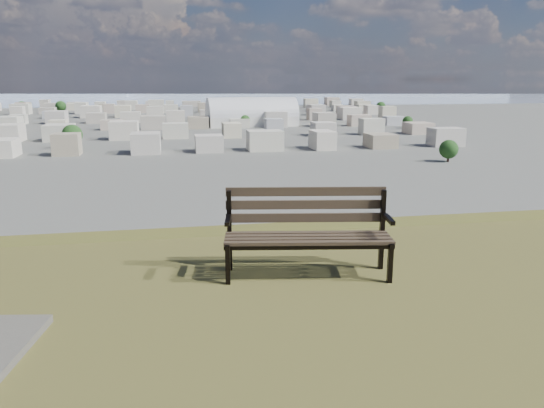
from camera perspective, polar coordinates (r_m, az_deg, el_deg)
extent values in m
cube|color=#3B3122|center=(5.21, 4.05, -4.21)|extent=(1.67, 0.34, 0.03)
cube|color=#3B3122|center=(5.32, 3.94, -3.85)|extent=(1.67, 0.34, 0.03)
cube|color=#3B3122|center=(5.43, 3.83, -3.50)|extent=(1.67, 0.34, 0.03)
cube|color=#3B3122|center=(5.53, 3.73, -3.17)|extent=(1.67, 0.34, 0.03)
cube|color=#3B3122|center=(5.56, 3.68, -1.47)|extent=(1.66, 0.30, 0.09)
cube|color=#3B3122|center=(5.55, 3.68, -0.06)|extent=(1.66, 0.30, 0.09)
cube|color=#3B3122|center=(5.55, 3.68, 1.35)|extent=(1.66, 0.30, 0.09)
cube|color=black|center=(5.25, -4.77, -6.47)|extent=(0.05, 0.06, 0.41)
cube|color=black|center=(5.56, -4.59, -2.90)|extent=(0.05, 0.06, 0.86)
cube|color=black|center=(5.37, -4.70, -4.02)|extent=(0.12, 0.47, 0.05)
cube|color=black|center=(5.26, -4.77, -1.74)|extent=(0.10, 0.34, 0.04)
cube|color=black|center=(5.40, 12.60, -6.19)|extent=(0.05, 0.06, 0.41)
cube|color=black|center=(5.70, 11.76, -2.74)|extent=(0.05, 0.06, 0.86)
cube|color=black|center=(5.51, 12.23, -3.81)|extent=(0.12, 0.47, 0.05)
cube|color=black|center=(5.41, 12.47, -1.60)|extent=(0.10, 0.34, 0.04)
cube|color=black|center=(5.22, 4.06, -4.68)|extent=(1.66, 0.30, 0.04)
cube|color=black|center=(5.55, 3.71, -3.55)|extent=(1.66, 0.30, 0.04)
cone|color=brown|center=(6.55, 12.29, -3.75)|extent=(0.08, 0.08, 0.18)
cube|color=silver|center=(317.12, -2.20, 8.91)|extent=(53.66, 25.99, 5.79)
cylinder|color=silver|center=(316.91, -2.20, 9.43)|extent=(53.66, 25.99, 22.00)
cube|color=beige|center=(212.54, -26.90, 5.51)|extent=(11.00, 11.00, 7.00)
cube|color=#ACA293|center=(207.06, -20.50, 5.93)|extent=(11.00, 11.00, 7.00)
cube|color=#B7A391|center=(204.27, -13.82, 6.29)|extent=(11.00, 11.00, 7.00)
cube|color=#A5A5A9|center=(204.28, -7.05, 6.58)|extent=(11.00, 11.00, 7.00)
cube|color=beige|center=(207.09, -0.37, 6.77)|extent=(11.00, 11.00, 7.00)
cube|color=gray|center=(212.59, 6.06, 6.86)|extent=(11.00, 11.00, 7.00)
cube|color=beige|center=(220.57, 12.10, 6.87)|extent=(11.00, 11.00, 7.00)
cube|color=#B8B1A7|center=(230.79, 17.65, 6.82)|extent=(11.00, 11.00, 7.00)
cube|color=#B7A391|center=(263.65, -26.45, 6.79)|extent=(11.00, 11.00, 7.00)
cube|color=#A5A5A9|center=(258.14, -21.29, 7.16)|extent=(11.00, 11.00, 7.00)
cube|color=beige|center=(254.78, -15.95, 7.48)|extent=(11.00, 11.00, 7.00)
cube|color=gray|center=(253.65, -10.50, 7.75)|extent=(11.00, 11.00, 7.00)
cube|color=beige|center=(254.79, -5.05, 7.94)|extent=(11.00, 11.00, 7.00)
cube|color=#B8B1A7|center=(258.17, 0.31, 8.06)|extent=(11.00, 11.00, 7.00)
cube|color=beige|center=(263.70, 5.50, 8.11)|extent=(11.00, 11.00, 7.00)
cube|color=#ACA293|center=(271.24, 10.43, 8.09)|extent=(11.00, 11.00, 7.00)
cube|color=#B7A391|center=(280.64, 15.06, 8.03)|extent=(11.00, 11.00, 7.00)
cube|color=gray|center=(314.86, -26.14, 7.66)|extent=(11.00, 11.00, 7.00)
cube|color=beige|center=(309.33, -21.82, 7.99)|extent=(11.00, 11.00, 7.00)
cube|color=#B8B1A7|center=(305.59, -17.37, 8.27)|extent=(11.00, 11.00, 7.00)
cube|color=beige|center=(303.71, -12.83, 8.52)|extent=(11.00, 11.00, 7.00)
cube|color=#ACA293|center=(303.71, -8.25, 8.71)|extent=(11.00, 11.00, 7.00)
cube|color=#B7A391|center=(305.61, -3.70, 8.84)|extent=(11.00, 11.00, 7.00)
cube|color=#A5A5A9|center=(309.36, 0.77, 8.92)|extent=(11.00, 11.00, 7.00)
cube|color=beige|center=(314.91, 5.11, 8.95)|extent=(11.00, 11.00, 7.00)
cube|color=gray|center=(322.15, 9.28, 8.93)|extent=(11.00, 11.00, 7.00)
cube|color=beige|center=(330.97, 13.25, 8.86)|extent=(11.00, 11.00, 7.00)
cube|color=#ACA293|center=(366.13, -25.92, 8.29)|extent=(11.00, 11.00, 7.00)
cube|color=#B7A391|center=(360.59, -22.21, 8.57)|extent=(11.00, 11.00, 7.00)
cube|color=#A5A5A9|center=(356.58, -18.39, 8.83)|extent=(11.00, 11.00, 7.00)
cube|color=beige|center=(354.15, -14.50, 9.06)|extent=(11.00, 11.00, 7.00)
cube|color=gray|center=(353.35, -10.57, 9.24)|extent=(11.00, 11.00, 7.00)
cube|color=beige|center=(354.16, -6.63, 9.39)|extent=(11.00, 11.00, 7.00)
cube|color=#B8B1A7|center=(356.60, -2.73, 9.49)|extent=(11.00, 11.00, 7.00)
cube|color=beige|center=(360.62, 1.10, 9.54)|extent=(11.00, 11.00, 7.00)
cube|color=#ACA293|center=(366.17, 4.84, 9.55)|extent=(11.00, 11.00, 7.00)
cube|color=#B7A391|center=(373.19, 8.44, 9.53)|extent=(11.00, 11.00, 7.00)
cube|color=#A5A5A9|center=(381.59, 11.90, 9.47)|extent=(11.00, 11.00, 7.00)
cube|color=beige|center=(417.44, -25.75, 8.76)|extent=(11.00, 11.00, 7.00)
cube|color=#B8B1A7|center=(411.89, -22.50, 9.02)|extent=(11.00, 11.00, 7.00)
cube|color=beige|center=(407.68, -19.16, 9.25)|extent=(11.00, 11.00, 7.00)
cube|color=#ACA293|center=(404.84, -15.76, 9.46)|extent=(11.00, 11.00, 7.00)
cube|color=#B7A391|center=(403.42, -12.32, 9.64)|extent=(11.00, 11.00, 7.00)
cube|color=#A5A5A9|center=(403.43, -8.86, 9.78)|extent=(11.00, 11.00, 7.00)
cube|color=beige|center=(404.86, -5.42, 9.89)|extent=(11.00, 11.00, 7.00)
cube|color=gray|center=(407.70, -2.00, 9.97)|extent=(11.00, 11.00, 7.00)
cube|color=beige|center=(411.92, 1.35, 10.00)|extent=(11.00, 11.00, 7.00)
cube|color=#B8B1A7|center=(417.48, 4.63, 10.01)|extent=(11.00, 11.00, 7.00)
cube|color=beige|center=(424.33, 7.81, 9.98)|extent=(11.00, 11.00, 7.00)
cube|color=#ACA293|center=(432.40, 10.88, 9.93)|extent=(11.00, 11.00, 7.00)
cube|color=beige|center=(468.77, -25.62, 9.12)|extent=(11.00, 11.00, 7.00)
cube|color=gray|center=(463.21, -22.72, 9.36)|extent=(11.00, 11.00, 7.00)
cube|color=beige|center=(458.84, -19.75, 9.58)|extent=(11.00, 11.00, 7.00)
cube|color=#B8B1A7|center=(455.70, -16.74, 9.77)|extent=(11.00, 11.00, 7.00)
cube|color=beige|center=(453.80, -13.68, 9.94)|extent=(11.00, 11.00, 7.00)
cube|color=#ACA293|center=(453.17, -10.61, 10.08)|extent=(11.00, 11.00, 7.00)
cube|color=#B7A391|center=(453.81, -7.53, 10.20)|extent=(11.00, 11.00, 7.00)
cube|color=#A5A5A9|center=(455.72, -4.47, 10.28)|extent=(11.00, 11.00, 7.00)
cube|color=beige|center=(458.87, -1.44, 10.34)|extent=(11.00, 11.00, 7.00)
cube|color=gray|center=(463.25, 1.54, 10.37)|extent=(11.00, 11.00, 7.00)
cube|color=beige|center=(468.81, 4.46, 10.36)|extent=(11.00, 11.00, 7.00)
cube|color=#B8B1A7|center=(475.53, 7.30, 10.34)|extent=(11.00, 11.00, 7.00)
cube|color=beige|center=(483.34, 10.06, 10.29)|extent=(11.00, 11.00, 7.00)
cube|color=#A5A5A9|center=(520.12, -25.51, 9.42)|extent=(11.00, 11.00, 7.00)
cube|color=beige|center=(514.56, -22.90, 9.64)|extent=(11.00, 11.00, 7.00)
cube|color=gray|center=(510.06, -20.23, 9.84)|extent=(11.00, 11.00, 7.00)
cube|color=beige|center=(506.67, -17.52, 10.02)|extent=(11.00, 11.00, 7.00)
cube|color=#B8B1A7|center=(504.39, -14.77, 10.18)|extent=(11.00, 11.00, 7.00)
cube|color=beige|center=(503.25, -12.01, 10.32)|extent=(11.00, 11.00, 7.00)
cube|color=#ACA293|center=(503.26, -9.23, 10.43)|extent=(11.00, 11.00, 7.00)
cube|color=#B7A391|center=(504.40, -6.46, 10.52)|extent=(11.00, 11.00, 7.00)
cube|color=#A5A5A9|center=(506.69, -3.71, 10.59)|extent=(11.00, 11.00, 7.00)
cube|color=beige|center=(510.09, -0.98, 10.63)|extent=(11.00, 11.00, 7.00)
cube|color=gray|center=(514.59, 1.70, 10.65)|extent=(11.00, 11.00, 7.00)
cube|color=beige|center=(520.16, 4.33, 10.65)|extent=(11.00, 11.00, 7.00)
cube|color=#B8B1A7|center=(526.77, 6.90, 10.63)|extent=(11.00, 11.00, 7.00)
cube|color=beige|center=(534.37, 9.40, 10.58)|extent=(11.00, 11.00, 7.00)
cube|color=#A5A5A9|center=(571.48, -25.43, 9.66)|extent=(11.00, 11.00, 7.00)
cube|color=beige|center=(565.91, -23.05, 9.86)|extent=(11.00, 11.00, 7.00)
cube|color=gray|center=(561.32, -20.62, 10.05)|extent=(11.00, 11.00, 7.00)
cube|color=beige|center=(557.72, -18.16, 10.22)|extent=(11.00, 11.00, 7.00)
cube|color=#B8B1A7|center=(555.13, -15.67, 10.37)|extent=(11.00, 11.00, 7.00)
cube|color=beige|center=(553.58, -13.16, 10.50)|extent=(11.00, 11.00, 7.00)
cube|color=#ACA293|center=(553.06, -10.63, 10.62)|extent=(11.00, 11.00, 7.00)
cube|color=#B7A391|center=(553.59, -8.10, 10.71)|extent=(11.00, 11.00, 7.00)
cube|color=#A5A5A9|center=(555.15, -5.59, 10.79)|extent=(11.00, 11.00, 7.00)
cube|color=beige|center=(557.74, -3.09, 10.84)|extent=(11.00, 11.00, 7.00)
cube|color=gray|center=(561.35, -0.61, 10.88)|extent=(11.00, 11.00, 7.00)
cube|color=beige|center=(565.95, 1.83, 10.89)|extent=(11.00, 11.00, 7.00)
cube|color=#B8B1A7|center=(571.52, 4.22, 10.89)|extent=(11.00, 11.00, 7.00)
cube|color=beige|center=(578.04, 6.57, 10.86)|extent=(11.00, 11.00, 7.00)
cube|color=#ACA293|center=(585.47, 8.85, 10.82)|extent=(11.00, 11.00, 7.00)
cylinder|color=#34211A|center=(187.65, 18.41, 4.66)|extent=(0.80, 0.80, 2.10)
sphere|color=black|center=(187.24, 18.48, 5.61)|extent=(6.30, 6.30, 6.30)
cylinder|color=#34211A|center=(227.56, -20.61, 5.97)|extent=(0.80, 0.80, 2.70)
sphere|color=black|center=(227.14, -20.70, 6.98)|extent=(8.10, 8.10, 8.10)
cylinder|color=#34211A|center=(312.15, 14.35, 8.09)|extent=(0.80, 0.80, 1.95)
sphere|color=black|center=(311.92, 14.38, 8.62)|extent=(5.85, 5.85, 5.85)
cylinder|color=#34211A|center=(407.84, -2.00, 9.63)|extent=(0.80, 0.80, 2.25)
sphere|color=black|center=(407.64, -2.00, 10.11)|extent=(6.75, 6.75, 6.75)
cylinder|color=#34211A|center=(471.92, -21.73, 9.25)|extent=(0.80, 0.80, 2.85)
sphere|color=black|center=(471.70, -21.77, 9.76)|extent=(8.55, 8.55, 8.55)
cylinder|color=#34211A|center=(519.73, -25.27, 9.19)|extent=(0.80, 0.80, 2.40)
sphere|color=black|center=(519.56, -25.31, 9.58)|extent=(7.20, 7.20, 7.20)
cylinder|color=#34211A|center=(306.31, -2.94, 8.40)|extent=(0.80, 0.80, 2.10)
sphere|color=black|center=(306.06, -2.95, 8.99)|extent=(6.30, 6.30, 6.30)
cylinder|color=#34211A|center=(456.23, 11.61, 9.78)|extent=(0.80, 0.80, 2.55)
sphere|color=black|center=(456.03, 11.63, 10.26)|extent=(7.65, 7.65, 7.65)
cube|color=#99A9C3|center=(902.97, -10.67, 11.34)|extent=(2400.00, 700.00, 0.12)
cube|color=#A4B5CC|center=(1400.64, -4.43, 13.05)|extent=(700.00, 220.00, 45.00)
cube|color=#A4B5CC|center=(1573.17, 14.32, 12.99)|extent=(500.00, 220.00, 60.00)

